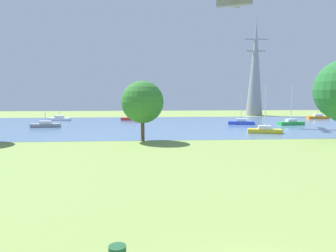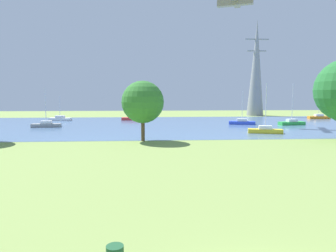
% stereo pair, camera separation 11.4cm
% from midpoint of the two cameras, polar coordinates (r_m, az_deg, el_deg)
% --- Properties ---
extents(ground_plane, '(160.00, 160.00, 0.00)m').
position_cam_midpoint_polar(ground_plane, '(29.92, 2.49, -4.91)').
color(ground_plane, '#7F994C').
extents(water_surface, '(140.00, 40.00, 0.02)m').
position_cam_midpoint_polar(water_surface, '(57.57, -0.82, 0.24)').
color(water_surface, '#5577A2').
rests_on(water_surface, ground).
extents(sailboat_blue, '(5.02, 2.68, 6.21)m').
position_cam_midpoint_polar(sailboat_blue, '(59.65, 13.29, 0.71)').
color(sailboat_blue, blue).
rests_on(sailboat_blue, water_surface).
extents(sailboat_green, '(4.96, 2.16, 7.61)m').
position_cam_midpoint_polar(sailboat_green, '(61.43, 21.67, 0.61)').
color(sailboat_green, green).
rests_on(sailboat_green, water_surface).
extents(sailboat_orange, '(4.86, 1.72, 5.19)m').
position_cam_midpoint_polar(sailboat_orange, '(79.89, 25.84, 1.52)').
color(sailboat_orange, orange).
rests_on(sailboat_orange, water_surface).
extents(sailboat_yellow, '(5.03, 2.79, 7.16)m').
position_cam_midpoint_polar(sailboat_yellow, '(46.85, 17.33, -0.72)').
color(sailboat_yellow, yellow).
rests_on(sailboat_yellow, water_surface).
extents(sailboat_red, '(4.94, 2.02, 6.56)m').
position_cam_midpoint_polar(sailboat_red, '(68.28, -6.68, 1.44)').
color(sailboat_red, red).
rests_on(sailboat_red, water_surface).
extents(sailboat_gray, '(4.90, 1.88, 6.82)m').
position_cam_midpoint_polar(sailboat_gray, '(57.02, -21.70, 0.23)').
color(sailboat_gray, gray).
rests_on(sailboat_gray, water_surface).
extents(sailboat_white, '(5.01, 2.50, 5.51)m').
position_cam_midpoint_polar(sailboat_white, '(70.53, -19.45, 1.28)').
color(sailboat_white, white).
rests_on(sailboat_white, water_surface).
extents(tree_east_far, '(5.05, 5.05, 7.22)m').
position_cam_midpoint_polar(tree_east_far, '(36.96, -4.82, 4.41)').
color(tree_east_far, brown).
rests_on(tree_east_far, ground).
extents(electricity_pylon, '(6.40, 4.40, 25.21)m').
position_cam_midpoint_polar(electricity_pylon, '(86.93, 15.74, 10.21)').
color(electricity_pylon, gray).
rests_on(electricity_pylon, ground).
extents(light_aircraft, '(6.32, 8.16, 2.10)m').
position_cam_midpoint_polar(light_aircraft, '(61.54, 12.03, 21.41)').
color(light_aircraft, gray).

